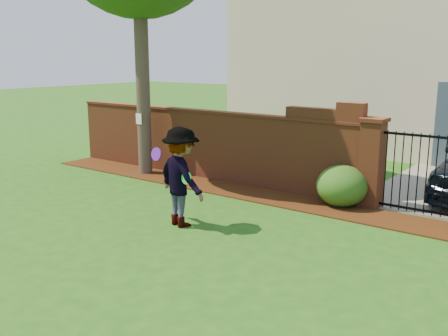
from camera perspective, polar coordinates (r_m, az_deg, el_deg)
The scene contains 11 objects.
ground at distance 9.17m, azimuth -7.99°, elevation -7.54°, with size 80.00×80.00×0.01m, color #225615.
mulch_bed at distance 12.17m, azimuth -0.12°, elevation -2.29°, with size 11.10×1.08×0.03m, color #331909.
brick_wall at distance 13.13m, azimuth -2.09°, elevation 2.86°, with size 8.70×0.31×2.16m.
pillar_left at distance 10.96m, azimuth 16.19°, elevation 0.60°, with size 0.50×0.50×1.88m.
iron_gate at distance 10.65m, azimuth 21.68°, elevation -0.68°, with size 1.78×0.03×1.60m.
house at distance 18.78m, azimuth 21.44°, elevation 11.76°, with size 12.40×6.40×6.30m.
paper_notice at distance 13.54m, azimuth -9.51°, elevation 5.44°, with size 0.20×0.01×0.28m, color white.
shrub_left at distance 10.99m, azimuth 13.05°, elevation -1.95°, with size 1.08×1.08×0.88m, color #1B5319.
man at distance 9.40m, azimuth -5.01°, elevation -1.04°, with size 1.20×0.69×1.85m, color gray.
frisbee_purple at distance 9.57m, azimuth -7.57°, elevation 1.55°, with size 0.25×0.25×0.02m, color #661DBA.
frisbee_green at distance 9.12m, azimuth -4.22°, elevation -1.10°, with size 0.24×0.24×0.02m, color #1CD44A.
Camera 1 is at (6.12, -6.08, 3.11)m, focal length 40.93 mm.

